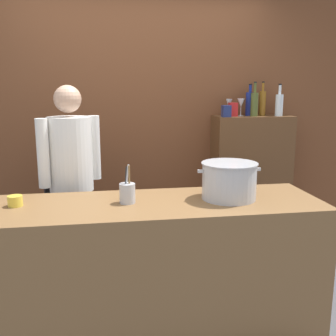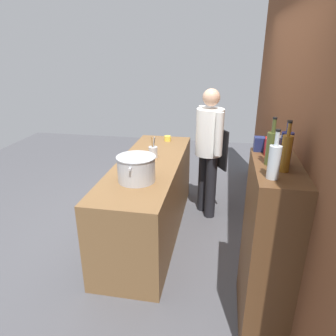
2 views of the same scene
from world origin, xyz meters
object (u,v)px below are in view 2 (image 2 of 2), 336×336
(wine_bottle_cobalt, at_px, (286,148))
(spice_tin_navy, at_px, (259,144))
(wine_bottle_amber, at_px, (286,153))
(wine_glass_short, at_px, (286,141))
(wine_glass_wide, at_px, (278,143))
(spice_tin_red, at_px, (270,147))
(utensil_crock, at_px, (153,152))
(chef, at_px, (209,145))
(stockpot_large, at_px, (136,169))
(butter_jar, at_px, (168,138))
(wine_bottle_olive, at_px, (271,147))
(wine_bottle_clear, at_px, (274,161))

(wine_bottle_cobalt, bearing_deg, spice_tin_navy, -153.02)
(wine_bottle_amber, xyz_separation_m, wine_glass_short, (-0.32, 0.05, -0.01))
(wine_glass_wide, distance_m, spice_tin_red, 0.11)
(wine_bottle_amber, xyz_separation_m, wine_bottle_cobalt, (-0.12, 0.02, -0.01))
(spice_tin_red, bearing_deg, spice_tin_navy, -141.09)
(utensil_crock, xyz_separation_m, wine_glass_short, (1.07, 1.24, 0.51))
(chef, bearing_deg, utensil_crock, 90.72)
(wine_bottle_amber, bearing_deg, spice_tin_navy, -163.13)
(stockpot_large, distance_m, wine_bottle_cobalt, 1.43)
(chef, distance_m, stockpot_large, 1.27)
(chef, height_order, wine_glass_wide, chef)
(butter_jar, xyz_separation_m, wine_bottle_cobalt, (1.98, 1.17, 0.56))
(wine_bottle_cobalt, bearing_deg, wine_glass_short, 170.42)
(butter_jar, xyz_separation_m, wine_bottle_olive, (1.99, 1.07, 0.56))
(stockpot_large, xyz_separation_m, wine_bottle_amber, (0.71, 1.20, 0.47))
(chef, height_order, wine_bottle_cobalt, wine_bottle_cobalt)
(wine_bottle_olive, bearing_deg, wine_bottle_clear, -2.96)
(chef, distance_m, butter_jar, 0.66)
(wine_bottle_amber, distance_m, wine_glass_short, 0.32)
(wine_glass_short, bearing_deg, wine_bottle_cobalt, -9.58)
(stockpot_large, height_order, wine_glass_wide, wine_glass_wide)
(wine_bottle_clear, bearing_deg, butter_jar, -154.65)
(chef, distance_m, wine_glass_short, 1.68)
(wine_glass_short, bearing_deg, chef, -157.56)
(utensil_crock, distance_m, wine_bottle_clear, 1.95)
(spice_tin_red, bearing_deg, wine_bottle_amber, 9.32)
(wine_bottle_olive, bearing_deg, wine_bottle_cobalt, 96.06)
(stockpot_large, distance_m, wine_glass_short, 1.39)
(spice_tin_red, bearing_deg, wine_bottle_clear, -4.56)
(wine_bottle_amber, height_order, wine_glass_short, wine_bottle_amber)
(wine_bottle_olive, bearing_deg, spice_tin_red, 173.53)
(wine_bottle_amber, relative_size, spice_tin_navy, 3.02)
(stockpot_large, relative_size, wine_bottle_cobalt, 1.42)
(stockpot_large, relative_size, wine_glass_short, 2.68)
(butter_jar, bearing_deg, wine_bottle_cobalt, 30.51)
(wine_bottle_cobalt, height_order, wine_bottle_clear, same)
(butter_jar, xyz_separation_m, wine_glass_wide, (1.88, 1.13, 0.56))
(stockpot_large, xyz_separation_m, spice_tin_navy, (0.31, 1.07, 0.40))
(utensil_crock, bearing_deg, wine_bottle_olive, 41.00)
(butter_jar, bearing_deg, wine_glass_wide, 31.09)
(chef, height_order, spice_tin_red, chef)
(wine_bottle_amber, distance_m, wine_bottle_cobalt, 0.12)
(stockpot_large, bearing_deg, spice_tin_red, 71.05)
(chef, bearing_deg, stockpot_large, 117.59)
(stockpot_large, height_order, butter_jar, stockpot_large)
(wine_bottle_cobalt, xyz_separation_m, wine_bottle_olive, (0.01, -0.10, 0.00))
(wine_glass_short, bearing_deg, wine_bottle_amber, -9.72)
(wine_bottle_amber, xyz_separation_m, spice_tin_red, (-0.31, -0.05, -0.06))
(utensil_crock, relative_size, wine_glass_short, 1.56)
(wine_bottle_cobalt, bearing_deg, butter_jar, -149.49)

